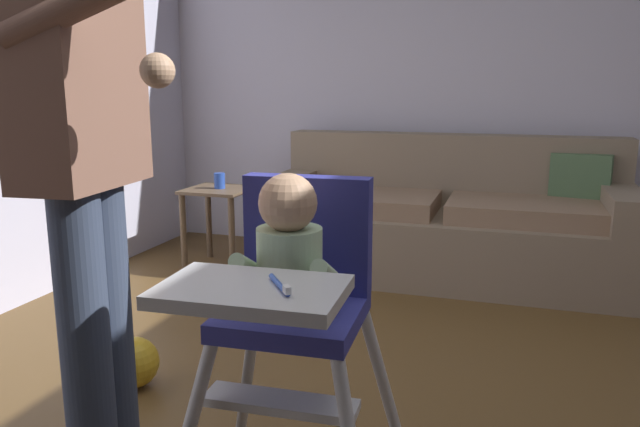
{
  "coord_description": "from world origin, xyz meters",
  "views": [
    {
      "loc": [
        0.31,
        -1.86,
        1.16
      ],
      "look_at": [
        -0.24,
        -0.15,
        0.79
      ],
      "focal_mm": 34.18,
      "sensor_mm": 36.0,
      "label": 1
    }
  ],
  "objects_px": {
    "couch": "(445,222)",
    "adult_standing": "(86,164)",
    "sippy_cup": "(220,181)",
    "toy_ball": "(134,362)",
    "side_table": "(219,210)",
    "high_chair": "(292,282)"
  },
  "relations": [
    {
      "from": "toy_ball",
      "to": "side_table",
      "type": "bearing_deg",
      "value": 105.15
    },
    {
      "from": "side_table",
      "to": "couch",
      "type": "bearing_deg",
      "value": 11.56
    },
    {
      "from": "high_chair",
      "to": "adult_standing",
      "type": "distance_m",
      "value": 0.65
    },
    {
      "from": "couch",
      "to": "adult_standing",
      "type": "distance_m",
      "value": 2.58
    },
    {
      "from": "toy_ball",
      "to": "sippy_cup",
      "type": "xyz_separation_m",
      "value": [
        -0.42,
        1.6,
        0.47
      ]
    },
    {
      "from": "couch",
      "to": "side_table",
      "type": "relative_size",
      "value": 4.19
    },
    {
      "from": "couch",
      "to": "toy_ball",
      "type": "relative_size",
      "value": 10.88
    },
    {
      "from": "adult_standing",
      "to": "couch",
      "type": "bearing_deg",
      "value": 67.82
    },
    {
      "from": "couch",
      "to": "sippy_cup",
      "type": "xyz_separation_m",
      "value": [
        -1.41,
        -0.29,
        0.24
      ]
    },
    {
      "from": "side_table",
      "to": "sippy_cup",
      "type": "distance_m",
      "value": 0.19
    },
    {
      "from": "toy_ball",
      "to": "sippy_cup",
      "type": "bearing_deg",
      "value": 104.8
    },
    {
      "from": "couch",
      "to": "high_chair",
      "type": "xyz_separation_m",
      "value": [
        -0.15,
        -2.35,
        0.33
      ]
    },
    {
      "from": "adult_standing",
      "to": "sippy_cup",
      "type": "xyz_separation_m",
      "value": [
        -0.68,
        2.11,
        -0.38
      ]
    },
    {
      "from": "couch",
      "to": "side_table",
      "type": "bearing_deg",
      "value": -78.44
    },
    {
      "from": "adult_standing",
      "to": "sippy_cup",
      "type": "distance_m",
      "value": 2.25
    },
    {
      "from": "high_chair",
      "to": "side_table",
      "type": "distance_m",
      "value": 2.43
    },
    {
      "from": "side_table",
      "to": "sippy_cup",
      "type": "height_order",
      "value": "sippy_cup"
    },
    {
      "from": "couch",
      "to": "high_chair",
      "type": "distance_m",
      "value": 2.37
    },
    {
      "from": "high_chair",
      "to": "toy_ball",
      "type": "bearing_deg",
      "value": -121.54
    },
    {
      "from": "couch",
      "to": "sippy_cup",
      "type": "relative_size",
      "value": 21.8
    },
    {
      "from": "couch",
      "to": "adult_standing",
      "type": "relative_size",
      "value": 1.3
    },
    {
      "from": "sippy_cup",
      "to": "high_chair",
      "type": "bearing_deg",
      "value": -58.45
    }
  ]
}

